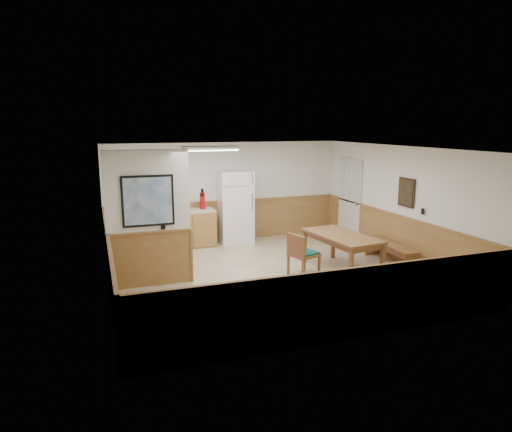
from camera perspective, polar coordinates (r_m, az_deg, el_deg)
name	(u,v)px	position (r m, az deg, el deg)	size (l,w,h in m)	color
ground	(267,275)	(9.15, 1.45, -7.35)	(6.00, 6.00, 0.00)	tan
ceiling	(268,148)	(8.67, 1.53, 8.49)	(6.00, 6.00, 0.02)	white
back_wall	(225,192)	(11.63, -3.84, 3.02)	(6.00, 0.02, 2.50)	white
right_wall	(398,204)	(10.28, 17.30, 1.42)	(0.02, 6.00, 2.50)	white
left_wall	(105,224)	(8.25, -18.34, -0.99)	(0.02, 6.00, 2.50)	white
wainscot_back	(226,221)	(11.75, -3.76, -0.61)	(6.00, 0.04, 1.00)	#A67A42
wainscot_right	(395,238)	(10.41, 16.97, -2.66)	(0.04, 6.00, 1.00)	#A67A42
wainscot_left	(109,266)	(8.44, -17.89, -5.96)	(0.04, 6.00, 1.00)	#A67A42
partition_wall	(148,220)	(8.49, -13.31, -0.50)	(1.50, 0.20, 2.50)	white
kitchen_counter	(182,228)	(11.21, -9.29, -1.53)	(2.20, 0.61, 1.00)	#B07D3E
exterior_door	(350,200)	(11.84, 11.62, 1.99)	(0.07, 1.02, 2.15)	silver
kitchen_window	(140,184)	(11.19, -14.25, 3.91)	(0.80, 0.04, 1.00)	silver
wall_painting	(406,192)	(9.98, 18.27, 2.82)	(0.04, 0.50, 0.60)	#302013
fluorescent_fixture	(210,148)	(9.68, -5.76, 8.42)	(1.20, 0.30, 0.09)	silver
refrigerator	(235,207)	(11.38, -2.60, 1.10)	(0.83, 0.74, 1.82)	white
dining_table	(342,239)	(9.40, 10.67, -2.86)	(1.05, 1.82, 0.75)	olive
dining_bench	(390,248)	(10.15, 16.43, -3.90)	(0.42, 1.58, 0.45)	olive
dining_chair	(300,252)	(8.98, 5.57, -4.46)	(0.79, 0.64, 0.85)	olive
fire_extinguisher	(203,200)	(11.19, -6.70, 1.98)	(0.17, 0.17, 0.51)	red
soap_bottle	(144,208)	(11.00, -13.77, 1.03)	(0.08, 0.08, 0.24)	#17822D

